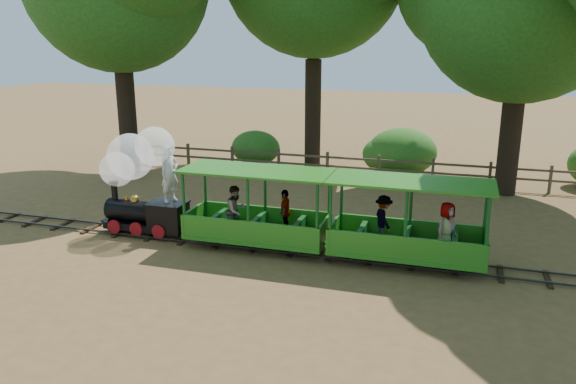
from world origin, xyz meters
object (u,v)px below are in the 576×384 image
(locomotive, at_px, (139,173))
(fence, at_px, (353,164))
(carriage_front, at_px, (256,218))
(carriage_rear, at_px, (408,231))

(locomotive, distance_m, fence, 9.14)
(carriage_front, relative_size, carriage_rear, 1.00)
(locomotive, bearing_deg, carriage_front, -1.55)
(fence, bearing_deg, carriage_front, -97.02)
(locomotive, height_order, carriage_front, locomotive)
(carriage_front, distance_m, carriage_rear, 3.84)
(carriage_front, height_order, fence, carriage_front)
(carriage_front, bearing_deg, fence, 82.98)
(locomotive, xyz_separation_m, fence, (4.41, 7.92, -1.15))
(carriage_rear, relative_size, fence, 0.21)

